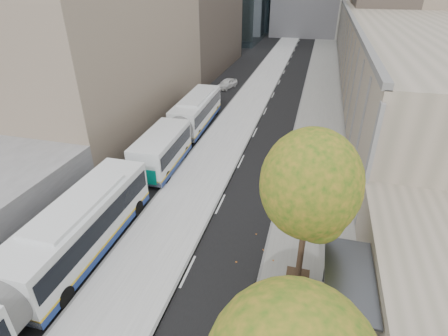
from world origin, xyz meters
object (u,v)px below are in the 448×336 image
(bus_near, at_px, (25,283))
(bus_shelter, at_px, (353,285))
(distant_car, at_px, (227,83))
(bus_far, at_px, (184,125))

(bus_near, bearing_deg, bus_shelter, 11.87)
(distant_car, bearing_deg, bus_far, -70.89)
(bus_shelter, height_order, bus_near, bus_near)
(bus_near, relative_size, bus_far, 1.06)
(bus_far, bearing_deg, bus_near, -91.88)
(bus_shelter, bearing_deg, bus_far, 129.70)
(bus_far, bearing_deg, bus_shelter, -52.14)
(bus_shelter, relative_size, bus_near, 0.25)
(bus_far, xyz_separation_m, distant_car, (-0.58, 16.91, -0.91))
(bus_near, height_order, bus_far, bus_near)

